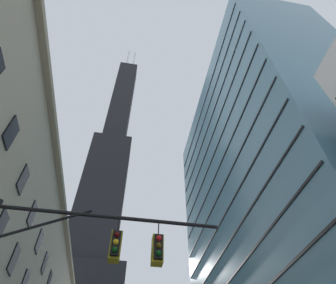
{
  "coord_description": "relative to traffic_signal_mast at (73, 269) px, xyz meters",
  "views": [
    {
      "loc": [
        -2.56,
        -6.39,
        1.73
      ],
      "look_at": [
        3.43,
        27.97,
        39.82
      ],
      "focal_mm": 30.69,
      "sensor_mm": 36.0,
      "label": 1
    }
  ],
  "objects": [
    {
      "name": "glass_office_midrise",
      "position": [
        22.45,
        23.51,
        22.88
      ],
      "size": [
        15.07,
        41.43,
        57.22
      ],
      "color": "teal",
      "rests_on": "ground"
    },
    {
      "name": "dark_skyscraper",
      "position": [
        -8.22,
        85.25,
        51.42
      ],
      "size": [
        23.85,
        23.85,
        197.49
      ],
      "color": "black",
      "rests_on": "ground"
    },
    {
      "name": "traffic_signal_mast",
      "position": [
        0.0,
        0.0,
        0.0
      ],
      "size": [
        8.28,
        0.63,
        7.81
      ],
      "color": "black",
      "rests_on": "sidewalk_left"
    }
  ]
}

